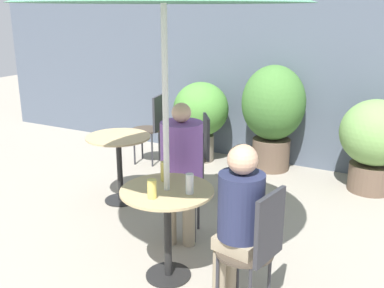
# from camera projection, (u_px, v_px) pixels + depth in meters

# --- Properties ---
(ground_plane) EXTENTS (20.00, 20.00, 0.00)m
(ground_plane) POSITION_uv_depth(u_px,v_px,m) (150.00, 288.00, 3.42)
(ground_plane) COLOR gray
(storefront_wall) EXTENTS (10.00, 0.06, 3.00)m
(storefront_wall) POSITION_uv_depth(u_px,v_px,m) (288.00, 52.00, 5.78)
(storefront_wall) COLOR #4C5666
(storefront_wall) RESTS_ON ground_plane
(cafe_table_near) EXTENTS (0.71, 0.71, 0.74)m
(cafe_table_near) POSITION_uv_depth(u_px,v_px,m) (167.00, 210.00, 3.42)
(cafe_table_near) COLOR black
(cafe_table_near) RESTS_ON ground_plane
(cafe_table_far) EXTENTS (0.69, 0.69, 0.74)m
(cafe_table_far) POSITION_uv_depth(u_px,v_px,m) (119.00, 152.00, 4.82)
(cafe_table_far) COLOR black
(cafe_table_far) RESTS_ON ground_plane
(bistro_chair_0) EXTENTS (0.42, 0.40, 0.94)m
(bistro_chair_0) POSITION_uv_depth(u_px,v_px,m) (257.00, 243.00, 2.95)
(bistro_chair_0) COLOR #42382D
(bistro_chair_0) RESTS_ON ground_plane
(bistro_chair_1) EXTENTS (0.42, 0.44, 0.94)m
(bistro_chair_1) POSITION_uv_depth(u_px,v_px,m) (184.00, 174.00, 4.17)
(bistro_chair_1) COLOR #42382D
(bistro_chair_1) RESTS_ON ground_plane
(bistro_chair_2) EXTENTS (0.45, 0.45, 0.94)m
(bistro_chair_2) POSITION_uv_depth(u_px,v_px,m) (198.00, 150.00, 4.89)
(bistro_chair_2) COLOR #42382D
(bistro_chair_2) RESTS_ON ground_plane
(bistro_chair_3) EXTENTS (0.42, 0.40, 0.94)m
(bistro_chair_3) POSITION_uv_depth(u_px,v_px,m) (153.00, 123.00, 6.02)
(bistro_chair_3) COLOR #42382D
(bistro_chair_3) RESTS_ON ground_plane
(seated_person_0) EXTENTS (0.34, 0.31, 1.22)m
(seated_person_0) POSITION_uv_depth(u_px,v_px,m) (239.00, 213.00, 2.99)
(seated_person_0) COLOR gray
(seated_person_0) RESTS_ON ground_plane
(seated_person_1) EXTENTS (0.42, 0.44, 1.27)m
(seated_person_1) POSITION_uv_depth(u_px,v_px,m) (181.00, 161.00, 3.97)
(seated_person_1) COLOR gray
(seated_person_1) RESTS_ON ground_plane
(beer_glass_0) EXTENTS (0.06, 0.06, 0.15)m
(beer_glass_0) POSITION_uv_depth(u_px,v_px,m) (190.00, 184.00, 3.28)
(beer_glass_0) COLOR silver
(beer_glass_0) RESTS_ON cafe_table_near
(beer_glass_1) EXTENTS (0.06, 0.06, 0.16)m
(beer_glass_1) POSITION_uv_depth(u_px,v_px,m) (164.00, 171.00, 3.52)
(beer_glass_1) COLOR #DBC65B
(beer_glass_1) RESTS_ON cafe_table_near
(beer_glass_2) EXTENTS (0.07, 0.07, 0.14)m
(beer_glass_2) POSITION_uv_depth(u_px,v_px,m) (152.00, 189.00, 3.20)
(beer_glass_2) COLOR #DBC65B
(beer_glass_2) RESTS_ON cafe_table_near
(potted_plant_0) EXTENTS (0.75, 0.75, 1.10)m
(potted_plant_0) POSITION_uv_depth(u_px,v_px,m) (201.00, 113.00, 6.11)
(potted_plant_0) COLOR slate
(potted_plant_0) RESTS_ON ground_plane
(potted_plant_1) EXTENTS (0.81, 0.81, 1.37)m
(potted_plant_1) POSITION_uv_depth(u_px,v_px,m) (273.00, 110.00, 5.75)
(potted_plant_1) COLOR brown
(potted_plant_1) RESTS_ON ground_plane
(potted_plant_2) EXTENTS (0.79, 0.79, 1.08)m
(potted_plant_2) POSITION_uv_depth(u_px,v_px,m) (375.00, 139.00, 5.08)
(potted_plant_2) COLOR brown
(potted_plant_2) RESTS_ON ground_plane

